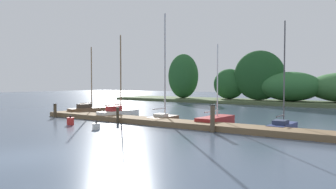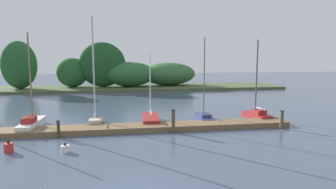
{
  "view_description": "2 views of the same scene",
  "coord_description": "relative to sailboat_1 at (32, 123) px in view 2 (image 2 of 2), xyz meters",
  "views": [
    {
      "loc": [
        11.39,
        -6.83,
        2.86
      ],
      "look_at": [
        -1.46,
        12.22,
        1.99
      ],
      "focal_mm": 33.95,
      "sensor_mm": 36.0,
      "label": 1
    },
    {
      "loc": [
        -0.01,
        -8.73,
        5.05
      ],
      "look_at": [
        3.3,
        11.48,
        2.35
      ],
      "focal_mm": 30.6,
      "sensor_mm": 36.0,
      "label": 2
    }
  ],
  "objects": [
    {
      "name": "mooring_piling_1",
      "position": [
        2.32,
        -2.68,
        0.13
      ],
      "size": [
        0.22,
        0.22,
        1.12
      ],
      "color": "#3D3323",
      "rests_on": "ground"
    },
    {
      "name": "sailboat_5",
      "position": [
        17.01,
        0.32,
        -0.0
      ],
      "size": [
        1.56,
        3.04,
        6.4
      ],
      "rotation": [
        0.0,
        0.0,
        1.75
      ],
      "color": "maroon",
      "rests_on": "ground"
    },
    {
      "name": "sailboat_3",
      "position": [
        8.42,
        0.47,
        -0.12
      ],
      "size": [
        1.4,
        3.7,
        5.46
      ],
      "rotation": [
        0.0,
        0.0,
        1.51
      ],
      "color": "maroon",
      "rests_on": "ground"
    },
    {
      "name": "channel_buoy_1",
      "position": [
        3.23,
        -5.55,
        -0.24
      ],
      "size": [
        0.46,
        0.46,
        0.52
      ],
      "color": "white",
      "rests_on": "ground"
    },
    {
      "name": "sailboat_4",
      "position": [
        12.74,
        0.66,
        -0.12
      ],
      "size": [
        1.14,
        3.3,
        6.59
      ],
      "rotation": [
        0.0,
        0.0,
        1.52
      ],
      "color": "navy",
      "rests_on": "ground"
    },
    {
      "name": "sailboat_1",
      "position": [
        0.0,
        0.0,
        0.0
      ],
      "size": [
        1.05,
        4.21,
        6.7
      ],
      "rotation": [
        0.0,
        0.0,
        1.55
      ],
      "color": "white",
      "rests_on": "ground"
    },
    {
      "name": "far_shore",
      "position": [
        4.71,
        24.61,
        2.05
      ],
      "size": [
        50.79,
        8.33,
        7.35
      ],
      "color": "#4C5B38",
      "rests_on": "ground"
    },
    {
      "name": "sailboat_2",
      "position": [
        4.31,
        0.16,
        0.08
      ],
      "size": [
        1.12,
        2.97,
        7.94
      ],
      "rotation": [
        0.0,
        0.0,
        1.59
      ],
      "color": "brown",
      "rests_on": "ground"
    },
    {
      "name": "channel_buoy_0",
      "position": [
        0.26,
        -5.11,
        -0.18
      ],
      "size": [
        0.47,
        0.47,
        0.66
      ],
      "color": "red",
      "rests_on": "ground"
    },
    {
      "name": "mooring_piling_2",
      "position": [
        9.63,
        -2.61,
        0.36
      ],
      "size": [
        0.3,
        0.3,
        1.59
      ],
      "color": "brown",
      "rests_on": "ground"
    },
    {
      "name": "mooring_piling_3",
      "position": [
        17.35,
        -2.85,
        0.23
      ],
      "size": [
        0.29,
        0.29,
        1.32
      ],
      "color": "brown",
      "rests_on": "ground"
    },
    {
      "name": "dock_pier",
      "position": [
        6.28,
        -1.52,
        -0.26
      ],
      "size": [
        24.04,
        1.8,
        0.35
      ],
      "color": "brown",
      "rests_on": "ground"
    }
  ]
}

